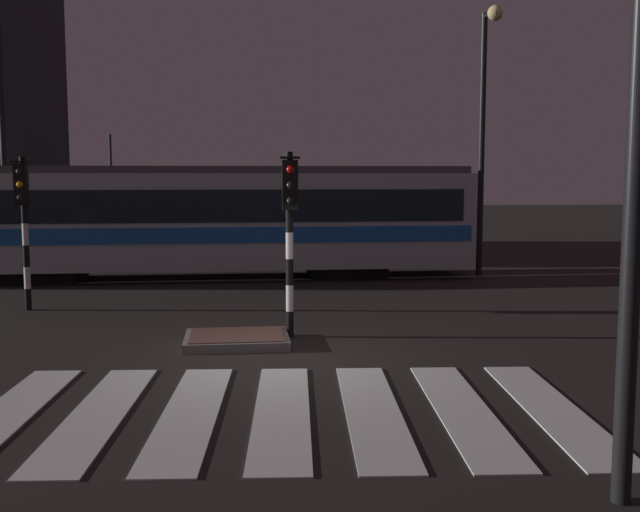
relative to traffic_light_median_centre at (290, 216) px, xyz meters
name	(u,v)px	position (x,y,z in m)	size (l,w,h in m)	color
ground_plane	(272,362)	(-0.43, -1.74, -2.26)	(120.00, 120.00, 0.00)	black
rail_near	(255,280)	(-0.43, 7.64, -2.24)	(80.00, 0.12, 0.03)	#59595E
rail_far	(254,273)	(-0.43, 9.08, -2.24)	(80.00, 0.12, 0.03)	#59595E
crosswalk_zebra	(282,412)	(-0.43, -4.35, -2.25)	(7.95, 4.79, 0.02)	silver
traffic_island	(237,339)	(-0.99, -0.40, -2.17)	(1.83, 1.42, 0.18)	slate
traffic_light_median_centre	(290,216)	(0.00, 0.00, 0.00)	(0.36, 0.42, 3.42)	black
traffic_light_corner_far_left	(23,210)	(-5.60, 3.44, -0.02)	(0.36, 0.42, 3.40)	black
street_lamp_trackside_right	(485,111)	(6.30, 7.87, 2.59)	(0.44, 1.21, 7.72)	black
tram	(197,218)	(-2.09, 8.35, -0.51)	(16.10, 2.58, 4.15)	#B2BCC1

